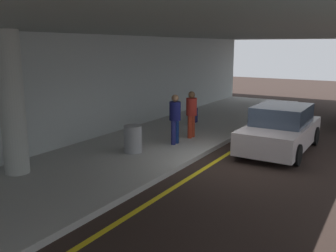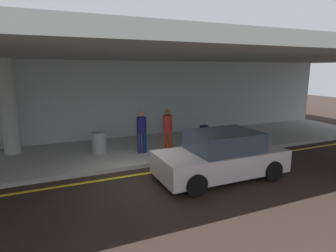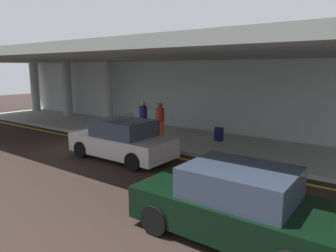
# 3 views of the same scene
# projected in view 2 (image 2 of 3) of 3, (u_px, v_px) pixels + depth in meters

# --- Properties ---
(ground_plane) EXTENTS (60.00, 60.00, 0.00)m
(ground_plane) POSITION_uv_depth(u_px,v_px,m) (145.00, 180.00, 8.75)
(ground_plane) COLOR black
(sidewalk) EXTENTS (26.00, 4.20, 0.15)m
(sidewalk) POSITION_uv_depth(u_px,v_px,m) (121.00, 151.00, 11.52)
(sidewalk) COLOR #A9AAA7
(sidewalk) RESTS_ON ground
(lane_stripe_yellow) EXTENTS (26.00, 0.14, 0.01)m
(lane_stripe_yellow) POSITION_uv_depth(u_px,v_px,m) (140.00, 174.00, 9.19)
(lane_stripe_yellow) COLOR yellow
(lane_stripe_yellow) RESTS_ON ground
(support_column_center) EXTENTS (0.62, 0.62, 3.65)m
(support_column_center) POSITION_uv_depth(u_px,v_px,m) (8.00, 107.00, 10.67)
(support_column_center) COLOR #A6ACA7
(support_column_center) RESTS_ON sidewalk
(ceiling_overhang) EXTENTS (28.00, 13.20, 0.30)m
(ceiling_overhang) POSITION_uv_depth(u_px,v_px,m) (120.00, 54.00, 10.29)
(ceiling_overhang) COLOR gray
(ceiling_overhang) RESTS_ON support_column_far_left
(terminal_back_wall) EXTENTS (26.00, 0.30, 3.80)m
(terminal_back_wall) POSITION_uv_depth(u_px,v_px,m) (107.00, 102.00, 13.17)
(terminal_back_wall) COLOR #ACB6B5
(terminal_back_wall) RESTS_ON ground
(car_silver) EXTENTS (4.10, 1.92, 1.50)m
(car_silver) POSITION_uv_depth(u_px,v_px,m) (221.00, 156.00, 8.78)
(car_silver) COLOR #C0B5B6
(car_silver) RESTS_ON ground
(traveler_with_luggage) EXTENTS (0.38, 0.38, 1.68)m
(traveler_with_luggage) POSITION_uv_depth(u_px,v_px,m) (167.00, 127.00, 11.23)
(traveler_with_luggage) COLOR #A62F1A
(traveler_with_luggage) RESTS_ON sidewalk
(person_waiting_for_ride) EXTENTS (0.38, 0.38, 1.68)m
(person_waiting_for_ride) POSITION_uv_depth(u_px,v_px,m) (142.00, 129.00, 10.85)
(person_waiting_for_ride) COLOR navy
(person_waiting_for_ride) RESTS_ON sidewalk
(suitcase_upright_primary) EXTENTS (0.36, 0.22, 0.90)m
(suitcase_upright_primary) POSITION_uv_depth(u_px,v_px,m) (204.00, 132.00, 13.38)
(suitcase_upright_primary) COLOR #101444
(suitcase_upright_primary) RESTS_ON sidewalk
(trash_bin_steel) EXTENTS (0.56, 0.56, 0.85)m
(trash_bin_steel) POSITION_uv_depth(u_px,v_px,m) (99.00, 143.00, 10.88)
(trash_bin_steel) COLOR gray
(trash_bin_steel) RESTS_ON sidewalk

